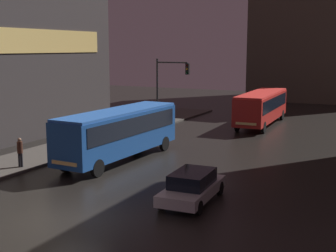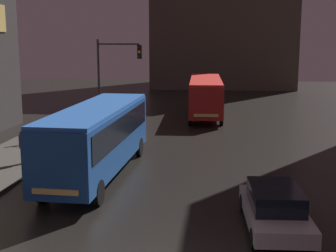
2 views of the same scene
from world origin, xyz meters
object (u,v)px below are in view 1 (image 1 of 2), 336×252
Objects in this scene: pedestrian_near at (79,134)px; traffic_light_main at (168,84)px; bus_near at (119,129)px; pedestrian_mid at (20,150)px; car_taxi at (192,186)px; bus_far at (262,105)px.

pedestrian_near is 9.55m from traffic_light_main.
bus_near reaches higher than pedestrian_near.
bus_near is at bearing 170.24° from pedestrian_mid.
traffic_light_main is (2.50, 14.35, 3.02)m from pedestrian_mid.
car_taxi is 13.23m from pedestrian_near.
traffic_light_main is at bearing 138.60° from pedestrian_near.
bus_near is 1.71× the size of traffic_light_main.
bus_far is 18.38m from pedestrian_near.
bus_near is 2.29× the size of car_taxi.
traffic_light_main reaches higher than bus_far.
traffic_light_main is at bearing 50.23° from bus_far.
bus_far is (4.31, 17.44, -0.10)m from bus_near.
bus_far reaches higher than car_taxi.
bus_near is at bearing -39.53° from car_taxi.
bus_far is at bearing -102.13° from bus_near.
car_taxi is at bearing 35.72° from pedestrian_near.
bus_far is 6.60× the size of pedestrian_near.
pedestrian_mid is at bearing -24.01° from pedestrian_near.
car_taxi is 11.47m from pedestrian_mid.
pedestrian_mid is 0.28× the size of traffic_light_main.
traffic_light_main is (-1.50, 9.80, 2.19)m from bus_near.
car_taxi is 2.66× the size of pedestrian_mid.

